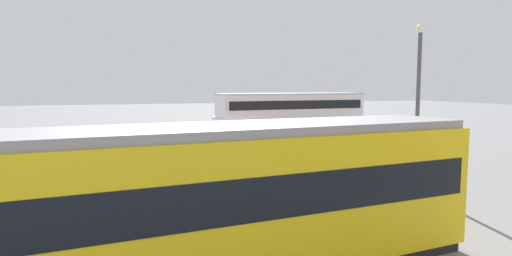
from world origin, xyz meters
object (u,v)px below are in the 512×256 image
at_px(double_decker_bus, 291,119).
at_px(street_lamp, 418,94).
at_px(pedestrian_near_railing, 227,161).
at_px(tram_yellow, 216,199).
at_px(info_sign, 67,156).
at_px(pedestrian_crossing, 352,163).

distance_m(double_decker_bus, street_lamp, 13.96).
bearing_deg(double_decker_bus, pedestrian_near_railing, 53.58).
xyz_separation_m(tram_yellow, info_sign, (3.88, -8.45, -0.18)).
bearing_deg(pedestrian_crossing, street_lamp, 146.98).
height_order(pedestrian_near_railing, pedestrian_crossing, pedestrian_crossing).
bearing_deg(info_sign, pedestrian_near_railing, -174.60).
relative_size(pedestrian_crossing, info_sign, 0.76).
distance_m(pedestrian_near_railing, info_sign, 6.52).
bearing_deg(street_lamp, pedestrian_near_railing, -29.62).
bearing_deg(tram_yellow, double_decker_bus, -117.51).
bearing_deg(street_lamp, tram_yellow, 28.39).
relative_size(pedestrian_crossing, street_lamp, 0.26).
relative_size(tram_yellow, info_sign, 5.61).
bearing_deg(street_lamp, double_decker_bus, -91.56).
relative_size(tram_yellow, pedestrian_crossing, 7.41).
relative_size(pedestrian_near_railing, info_sign, 0.71).
bearing_deg(info_sign, double_decker_bus, -142.64).
xyz_separation_m(pedestrian_crossing, street_lamp, (-2.13, 1.38, 2.93)).
height_order(double_decker_bus, tram_yellow, double_decker_bus).
bearing_deg(double_decker_bus, pedestrian_crossing, 78.62).
bearing_deg(tram_yellow, pedestrian_crossing, -138.51).
xyz_separation_m(tram_yellow, pedestrian_crossing, (-7.36, -6.51, -0.77)).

